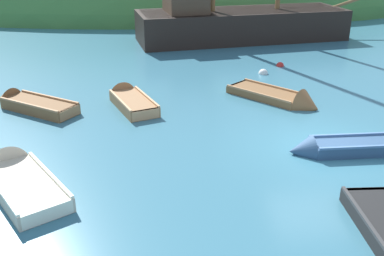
{
  "coord_description": "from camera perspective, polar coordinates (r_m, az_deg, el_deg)",
  "views": [
    {
      "loc": [
        -4.66,
        -11.89,
        5.79
      ],
      "look_at": [
        -3.62,
        1.3,
        0.13
      ],
      "focal_mm": 42.09,
      "sensor_mm": 36.0,
      "label": 1
    }
  ],
  "objects": [
    {
      "name": "rowboat_far",
      "position": [
        17.42,
        11.35,
        3.54
      ],
      "size": [
        3.42,
        3.58,
        1.18
      ],
      "rotation": [
        0.0,
        0.0,
        5.45
      ],
      "color": "brown",
      "rests_on": "ground"
    },
    {
      "name": "buoy_white",
      "position": [
        20.93,
        9.01,
        6.81
      ],
      "size": [
        0.44,
        0.44,
        0.44
      ],
      "primitive_type": "sphere",
      "color": "white",
      "rests_on": "ground"
    },
    {
      "name": "sailing_ship",
      "position": [
        27.78,
        5.99,
        12.46
      ],
      "size": [
        15.14,
        5.85,
        13.44
      ],
      "rotation": [
        0.0,
        0.0,
        0.17
      ],
      "color": "black",
      "rests_on": "ground"
    },
    {
      "name": "rowboat_outer_right",
      "position": [
        13.74,
        18.3,
        -2.54
      ],
      "size": [
        3.4,
        0.98,
        0.89
      ],
      "rotation": [
        0.0,
        0.0,
        3.16
      ],
      "color": "#335175",
      "rests_on": "ground"
    },
    {
      "name": "ground_plane",
      "position": [
        14.02,
        15.37,
        -2.12
      ],
      "size": [
        120.0,
        120.0,
        0.0
      ],
      "primitive_type": "plane",
      "color": "teal"
    },
    {
      "name": "rowboat_center",
      "position": [
        16.94,
        -7.93,
        3.41
      ],
      "size": [
        2.14,
        3.34,
        1.03
      ],
      "rotation": [
        0.0,
        0.0,
        1.94
      ],
      "color": "#9E7047",
      "rests_on": "ground"
    },
    {
      "name": "rowboat_portside",
      "position": [
        12.23,
        -21.17,
        -6.16
      ],
      "size": [
        2.99,
        3.68,
        1.22
      ],
      "rotation": [
        0.0,
        0.0,
        2.14
      ],
      "color": "beige",
      "rests_on": "ground"
    },
    {
      "name": "shore_hill",
      "position": [
        43.35,
        -3.27,
        15.44
      ],
      "size": [
        49.62,
        24.83,
        13.62
      ],
      "primitive_type": "ellipsoid",
      "color": "#477F3D",
      "rests_on": "ground"
    },
    {
      "name": "buoy_red",
      "position": [
        22.36,
        11.09,
        7.71
      ],
      "size": [
        0.38,
        0.38,
        0.38
      ],
      "primitive_type": "sphere",
      "color": "red",
      "rests_on": "ground"
    },
    {
      "name": "rowboat_near_dock",
      "position": [
        17.4,
        -19.9,
        2.74
      ],
      "size": [
        3.56,
        2.88,
        1.0
      ],
      "rotation": [
        0.0,
        0.0,
        2.54
      ],
      "color": "brown",
      "rests_on": "ground"
    }
  ]
}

